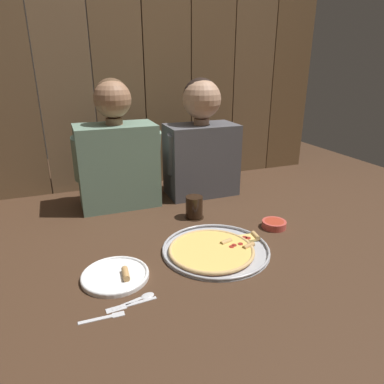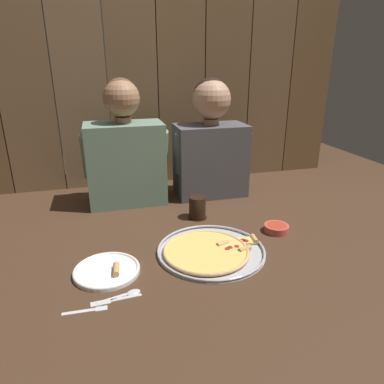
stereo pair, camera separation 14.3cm
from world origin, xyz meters
TOP-DOWN VIEW (x-y plane):
  - ground_plane at (0.00, 0.00)m, footprint 3.20×3.20m
  - pizza_tray at (0.03, -0.10)m, footprint 0.42×0.42m
  - dinner_plate at (-0.36, -0.13)m, footprint 0.23×0.23m
  - drinking_glass at (0.07, 0.23)m, footprint 0.09×0.09m
  - dipping_bowl at (0.36, -0.00)m, footprint 0.11×0.11m
  - table_fork at (-0.42, -0.32)m, footprint 0.13×0.02m
  - table_knife at (-0.34, -0.29)m, footprint 0.16×0.03m
  - table_spoon at (-0.30, -0.27)m, footprint 0.14×0.05m
  - diner_left at (-0.22, 0.51)m, footprint 0.42×0.22m
  - diner_right at (0.22, 0.52)m, footprint 0.41×0.22m
  - wooden_backdrop_wall at (-0.00, 0.81)m, footprint 2.19×0.03m

SIDE VIEW (x-z plane):
  - ground_plane at x=0.00m, z-range 0.00..0.00m
  - table_knife at x=-0.34m, z-range 0.00..0.00m
  - table_fork at x=-0.42m, z-range 0.00..0.01m
  - table_spoon at x=-0.30m, z-range 0.00..0.01m
  - dinner_plate at x=-0.36m, z-range -0.01..0.03m
  - pizza_tray at x=0.03m, z-range 0.00..0.02m
  - dipping_bowl at x=0.36m, z-range 0.00..0.03m
  - drinking_glass at x=0.07m, z-range 0.00..0.10m
  - diner_left at x=-0.22m, z-range -0.03..0.58m
  - diner_right at x=0.22m, z-range -0.02..0.60m
  - wooden_backdrop_wall at x=0.00m, z-range 0.00..1.32m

